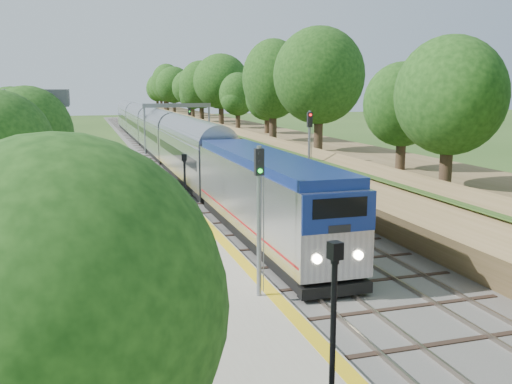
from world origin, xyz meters
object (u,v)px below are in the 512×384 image
object	(u,v)px
station_building	(11,143)
signal_platform	(259,205)
signal_gantry	(177,115)
signal_farside	(309,147)
train	(160,137)
lamppost_mid	(333,345)
lamppost_far	(185,195)

from	to	relation	value
station_building	signal_platform	xyz separation A→B (m)	(11.10, -25.85, -0.21)
signal_gantry	signal_farside	xyz separation A→B (m)	(3.73, -33.59, -0.77)
station_building	train	world-z (taller)	station_building
lamppost_mid	signal_farside	size ratio (longest dim) A/B	0.68
signal_platform	lamppost_far	bearing A→B (deg)	93.77
lamppost_mid	station_building	bearing A→B (deg)	106.57
station_building	lamppost_mid	xyz separation A→B (m)	(10.21, -34.31, -1.74)
lamppost_far	lamppost_mid	bearing A→B (deg)	-90.41
train	signal_platform	distance (m)	48.90
station_building	signal_farside	size ratio (longest dim) A/B	1.34
signal_platform	lamppost_mid	bearing A→B (deg)	-96.02
signal_platform	signal_farside	xyz separation A→B (m)	(9.10, 17.26, 0.18)
station_building	train	size ratio (longest dim) A/B	0.09
signal_gantry	signal_platform	bearing A→B (deg)	-96.03
signal_gantry	lamppost_far	distance (m)	40.05
station_building	lamppost_mid	size ratio (longest dim) A/B	1.95
lamppost_far	signal_farside	distance (m)	11.63
train	lamppost_mid	distance (m)	57.37
signal_gantry	lamppost_mid	world-z (taller)	signal_gantry
signal_farside	station_building	bearing A→B (deg)	156.94
station_building	signal_farside	world-z (taller)	station_building
train	signal_farside	bearing A→B (deg)	-78.87
signal_platform	train	bearing A→B (deg)	86.60
lamppost_mid	signal_platform	xyz separation A→B (m)	(0.89, 8.46, 1.53)
lamppost_mid	signal_farside	bearing A→B (deg)	68.77
signal_gantry	train	size ratio (longest dim) A/B	0.08
station_building	lamppost_mid	distance (m)	35.84
signal_gantry	station_building	bearing A→B (deg)	-123.38
signal_farside	signal_gantry	bearing A→B (deg)	96.33
train	lamppost_far	world-z (taller)	train
lamppost_mid	lamppost_far	xyz separation A→B (m)	(0.14, 19.81, -0.11)
train	lamppost_far	bearing A→B (deg)	-95.57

